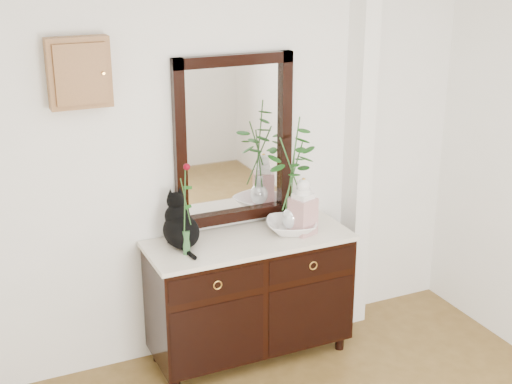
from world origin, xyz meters
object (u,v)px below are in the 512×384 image
sideboard (250,291)px  lotus_bowl (292,226)px  ginger_jar (303,206)px  cat (181,221)px

sideboard → lotus_bowl: lotus_bowl is taller
sideboard → ginger_jar: ginger_jar is taller
cat → ginger_jar: ginger_jar is taller
sideboard → lotus_bowl: size_ratio=4.05×
sideboard → ginger_jar: 0.67m
sideboard → lotus_bowl: (0.30, -0.01, 0.42)m
sideboard → cat: bearing=171.4°
sideboard → ginger_jar: size_ratio=3.47×
sideboard → ginger_jar: bearing=-9.0°
lotus_bowl → ginger_jar: size_ratio=0.86×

